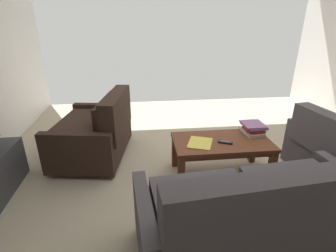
% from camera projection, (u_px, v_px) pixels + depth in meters
% --- Properties ---
extents(ground_plane, '(5.55, 5.73, 0.01)m').
position_uv_depth(ground_plane, '(209.00, 170.00, 3.15)').
color(ground_plane, '#B7A88E').
extents(sofa_main, '(1.83, 0.95, 0.91)m').
position_uv_depth(sofa_main, '(260.00, 217.00, 1.86)').
color(sofa_main, black).
rests_on(sofa_main, ground).
extents(loveseat_near, '(1.00, 1.25, 0.87)m').
position_uv_depth(loveseat_near, '(97.00, 132.00, 3.32)').
color(loveseat_near, black).
rests_on(loveseat_near, ground).
extents(coffee_table, '(1.09, 0.59, 0.45)m').
position_uv_depth(coffee_table, '(222.00, 146.00, 2.90)').
color(coffee_table, brown).
rests_on(coffee_table, ground).
extents(book_stack, '(0.26, 0.30, 0.12)m').
position_uv_depth(book_stack, '(253.00, 128.00, 3.05)').
color(book_stack, silver).
rests_on(book_stack, coffee_table).
extents(tv_remote, '(0.16, 0.10, 0.02)m').
position_uv_depth(tv_remote, '(225.00, 142.00, 2.81)').
color(tv_remote, black).
rests_on(tv_remote, coffee_table).
extents(loose_magazine, '(0.34, 0.37, 0.01)m').
position_uv_depth(loose_magazine, '(200.00, 143.00, 2.81)').
color(loose_magazine, '#E0CC4C').
rests_on(loose_magazine, coffee_table).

